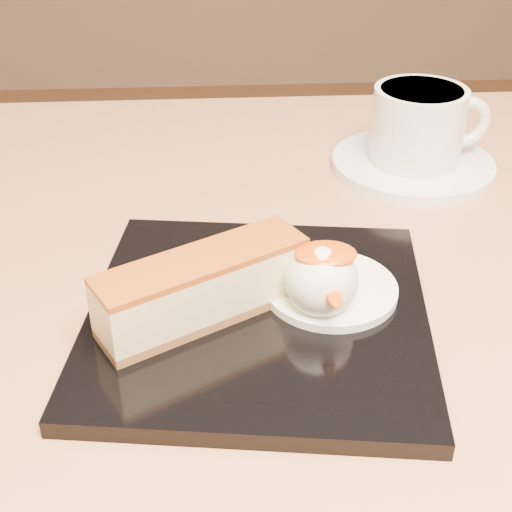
{
  "coord_description": "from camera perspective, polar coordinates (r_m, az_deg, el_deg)",
  "views": [
    {
      "loc": [
        0.02,
        -0.39,
        1.01
      ],
      "look_at": [
        0.04,
        -0.0,
        0.76
      ],
      "focal_mm": 50.0,
      "sensor_mm": 36.0,
      "label": 1
    }
  ],
  "objects": [
    {
      "name": "table",
      "position": [
        0.6,
        -4.12,
        -15.97
      ],
      "size": [
        0.8,
        0.8,
        0.72
      ],
      "color": "black",
      "rests_on": "ground"
    },
    {
      "name": "mango_sauce",
      "position": [
        0.44,
        5.6,
        0.16
      ],
      "size": [
        0.04,
        0.03,
        0.01
      ],
      "primitive_type": "ellipsoid",
      "color": "#D94C06",
      "rests_on": "ice_cream_scoop"
    },
    {
      "name": "dessert_plate",
      "position": [
        0.47,
        0.15,
        -4.8
      ],
      "size": [
        0.25,
        0.25,
        0.01
      ],
      "primitive_type": "cube",
      "rotation": [
        0.0,
        0.0,
        -0.14
      ],
      "color": "black",
      "rests_on": "table"
    },
    {
      "name": "mint_sprig",
      "position": [
        0.5,
        2.24,
        -0.74
      ],
      "size": [
        0.03,
        0.02,
        0.0
      ],
      "color": "green",
      "rests_on": "cream_smear"
    },
    {
      "name": "cream_smear",
      "position": [
        0.48,
        5.98,
        -2.62
      ],
      "size": [
        0.09,
        0.09,
        0.01
      ],
      "primitive_type": "cylinder",
      "color": "white",
      "rests_on": "dessert_plate"
    },
    {
      "name": "coffee_cup",
      "position": [
        0.67,
        12.99,
        10.28
      ],
      "size": [
        0.11,
        0.08,
        0.07
      ],
      "rotation": [
        0.0,
        0.0,
        0.11
      ],
      "color": "white",
      "rests_on": "saucer"
    },
    {
      "name": "cheesecake",
      "position": [
        0.45,
        -4.26,
        -2.49
      ],
      "size": [
        0.14,
        0.1,
        0.04
      ],
      "rotation": [
        0.0,
        0.0,
        0.51
      ],
      "color": "brown",
      "rests_on": "dessert_plate"
    },
    {
      "name": "saucer",
      "position": [
        0.69,
        12.41,
        7.18
      ],
      "size": [
        0.15,
        0.15,
        0.01
      ],
      "primitive_type": "cylinder",
      "color": "white",
      "rests_on": "table"
    },
    {
      "name": "ice_cream_scoop",
      "position": [
        0.45,
        5.26,
        -1.98
      ],
      "size": [
        0.05,
        0.05,
        0.05
      ],
      "primitive_type": "sphere",
      "color": "white",
      "rests_on": "cream_smear"
    }
  ]
}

